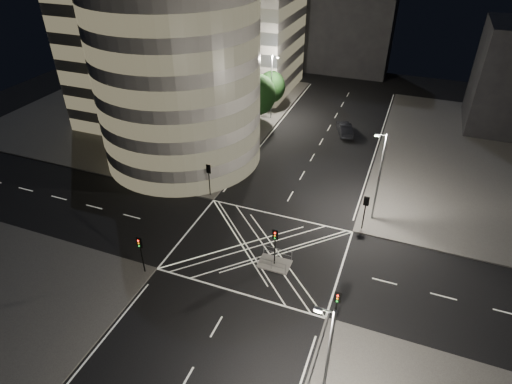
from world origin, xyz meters
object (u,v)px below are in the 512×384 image
at_px(traffic_signal_fl, 209,174).
at_px(street_lamp_left_near, 222,133).
at_px(traffic_signal_nl, 141,248).
at_px(traffic_signal_nr, 337,304).
at_px(street_lamp_right_near, 326,363).
at_px(street_lamp_right_far, 379,175).
at_px(sedan, 345,129).
at_px(central_island, 274,264).
at_px(traffic_signal_fr, 365,207).
at_px(traffic_signal_island, 275,241).
at_px(street_lamp_left_far, 272,85).

height_order(traffic_signal_fl, street_lamp_left_near, street_lamp_left_near).
bearing_deg(traffic_signal_nl, traffic_signal_nr, 0.00).
xyz_separation_m(traffic_signal_nl, street_lamp_right_near, (18.24, -7.20, 2.63)).
bearing_deg(street_lamp_right_far, traffic_signal_nl, -139.09).
bearing_deg(traffic_signal_nl, street_lamp_right_far, 40.91).
bearing_deg(sedan, traffic_signal_nr, 79.53).
height_order(central_island, traffic_signal_fr, traffic_signal_fr).
height_order(traffic_signal_fl, traffic_signal_island, same).
distance_m(street_lamp_left_far, street_lamp_right_far, 28.23).
bearing_deg(street_lamp_right_near, traffic_signal_nl, 158.45).
bearing_deg(traffic_signal_island, traffic_signal_fr, 50.67).
bearing_deg(central_island, traffic_signal_nr, -37.93).
bearing_deg(street_lamp_right_far, traffic_signal_nr, -92.30).
bearing_deg(traffic_signal_island, street_lamp_left_far, 109.95).
bearing_deg(central_island, traffic_signal_fr, 50.67).
bearing_deg(central_island, sedan, 88.98).
relative_size(central_island, street_lamp_right_far, 0.30).
distance_m(central_island, street_lamp_left_near, 18.52).
distance_m(traffic_signal_fl, street_lamp_left_far, 23.36).
bearing_deg(traffic_signal_nl, street_lamp_left_near, 91.94).
xyz_separation_m(traffic_signal_fl, traffic_signal_nr, (17.60, -13.60, 0.00)).
relative_size(traffic_signal_nl, sedan, 0.78).
bearing_deg(central_island, street_lamp_left_near, 130.27).
distance_m(traffic_signal_nr, street_lamp_left_far, 41.15).
bearing_deg(street_lamp_left_far, street_lamp_right_near, -66.79).
bearing_deg(traffic_signal_fr, street_lamp_left_near, 164.08).
distance_m(traffic_signal_island, street_lamp_right_near, 14.78).
bearing_deg(traffic_signal_island, street_lamp_right_near, -59.25).
bearing_deg(traffic_signal_fl, traffic_signal_island, -37.54).
bearing_deg(traffic_signal_nr, traffic_signal_island, 142.07).
relative_size(traffic_signal_fl, street_lamp_left_far, 0.40).
relative_size(street_lamp_right_far, street_lamp_right_near, 1.00).
distance_m(street_lamp_right_far, sedan, 21.46).
height_order(traffic_signal_fl, sedan, traffic_signal_fl).
bearing_deg(traffic_signal_island, traffic_signal_fl, 142.46).
height_order(traffic_signal_fr, street_lamp_left_far, street_lamp_left_far).
distance_m(central_island, traffic_signal_nr, 9.08).
distance_m(traffic_signal_nl, traffic_signal_island, 12.03).
distance_m(traffic_signal_nr, sedan, 36.18).
bearing_deg(street_lamp_left_near, traffic_signal_nl, -88.06).
xyz_separation_m(traffic_signal_island, sedan, (0.54, 30.27, -2.07)).
height_order(central_island, traffic_signal_fl, traffic_signal_fl).
height_order(street_lamp_left_near, street_lamp_left_far, same).
xyz_separation_m(traffic_signal_nr, street_lamp_right_far, (0.64, 15.80, 2.63)).
relative_size(traffic_signal_fl, street_lamp_left_near, 0.40).
relative_size(street_lamp_right_far, sedan, 1.96).
relative_size(street_lamp_left_far, street_lamp_right_near, 1.00).
relative_size(traffic_signal_nr, street_lamp_left_near, 0.40).
bearing_deg(street_lamp_left_far, street_lamp_right_far, -48.06).
height_order(traffic_signal_fl, traffic_signal_fr, same).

